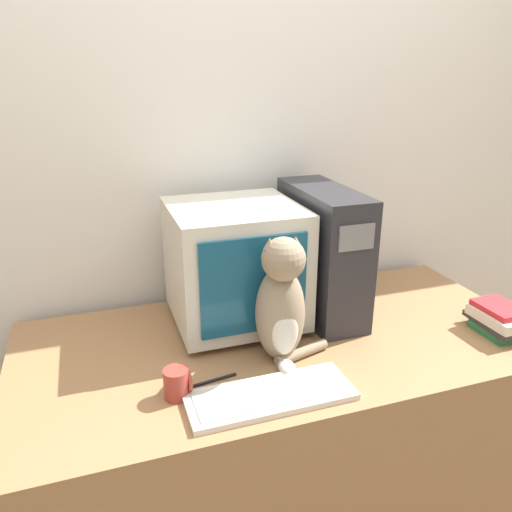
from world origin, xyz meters
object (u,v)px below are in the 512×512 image
Objects in this scene: book_stack at (501,319)px; pen at (213,380)px; crt_monitor at (235,264)px; mug at (178,383)px; keyboard at (270,395)px; computer_tower at (322,252)px; cat at (282,305)px.

pen is (-1.01, 0.03, -0.05)m from book_stack.
book_stack is (0.84, -0.37, -0.17)m from crt_monitor.
crt_monitor is 0.50m from mug.
computer_tower is at bearing 50.94° from keyboard.
cat is 0.38m from mug.
crt_monitor reaches higher than mug.
crt_monitor is 1.05× the size of cat.
crt_monitor is 0.51m from keyboard.
computer_tower is 1.14× the size of cat.
computer_tower is 0.38m from cat.
pen is at bearing 18.07° from mug.
crt_monitor reaches higher than cat.
keyboard is 0.26m from mug.
computer_tower is 0.65m from book_stack.
computer_tower reaches higher than mug.
book_stack is at bearing -23.86° from crt_monitor.
computer_tower reaches higher than pen.
crt_monitor is 0.44m from pen.
book_stack is 2.44× the size of mug.
keyboard is 0.18m from pen.
computer_tower reaches higher than book_stack.
cat is 4.76× the size of mug.
pen is 0.12m from mug.
keyboard is 2.22× the size of book_stack.
book_stack is at bearing -34.72° from computer_tower.
computer_tower reaches higher than crt_monitor.
mug is (-0.24, 0.09, 0.03)m from keyboard.
cat is (0.06, -0.28, -0.03)m from crt_monitor.
pen is at bearing -160.41° from cat.
computer_tower is 0.63m from pen.
book_stack is 1.12m from mug.
cat is (-0.26, -0.27, -0.05)m from computer_tower.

